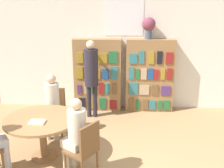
% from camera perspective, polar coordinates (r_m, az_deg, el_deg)
% --- Properties ---
extents(wall_back, '(6.40, 0.07, 3.00)m').
position_cam_1_polar(wall_back, '(6.38, 2.59, 7.90)').
color(wall_back, silver).
rests_on(wall_back, ground_plane).
extents(bookshelf_left, '(1.13, 0.34, 1.74)m').
position_cam_1_polar(bookshelf_left, '(6.36, -3.14, 1.98)').
color(bookshelf_left, olive).
rests_on(bookshelf_left, ground_plane).
extents(bookshelf_right, '(1.13, 0.34, 1.74)m').
position_cam_1_polar(bookshelf_right, '(6.36, 8.15, 1.81)').
color(bookshelf_right, olive).
rests_on(bookshelf_right, ground_plane).
extents(flower_vase, '(0.31, 0.31, 0.49)m').
position_cam_1_polar(flower_vase, '(6.16, 8.00, 12.43)').
color(flower_vase, '#475166').
rests_on(flower_vase, bookshelf_right).
extents(reading_table, '(1.22, 1.22, 0.72)m').
position_cam_1_polar(reading_table, '(4.53, -15.01, -8.56)').
color(reading_table, olive).
rests_on(reading_table, ground_plane).
extents(chair_left_side, '(0.42, 0.42, 0.90)m').
position_cam_1_polar(chair_left_side, '(5.41, -12.35, -5.21)').
color(chair_left_side, brown).
rests_on(chair_left_side, ground_plane).
extents(chair_far_side, '(0.55, 0.55, 0.90)m').
position_cam_1_polar(chair_far_side, '(3.95, -5.97, -13.64)').
color(chair_far_side, brown).
rests_on(chair_far_side, ground_plane).
extents(seated_reader_left, '(0.28, 0.38, 1.25)m').
position_cam_1_polar(seated_reader_left, '(5.17, -12.92, -3.79)').
color(seated_reader_left, beige).
rests_on(seated_reader_left, ground_plane).
extents(seated_reader_right, '(0.42, 0.40, 1.24)m').
position_cam_1_polar(seated_reader_right, '(3.96, -8.02, -10.29)').
color(seated_reader_right, beige).
rests_on(seated_reader_right, ground_plane).
extents(librarian_standing, '(0.31, 0.58, 1.77)m').
position_cam_1_polar(librarian_standing, '(5.83, -4.52, 2.82)').
color(librarian_standing, '#28232D').
rests_on(librarian_standing, ground_plane).
extents(open_book_on_table, '(0.24, 0.18, 0.03)m').
position_cam_1_polar(open_book_on_table, '(4.32, -15.97, -7.98)').
color(open_book_on_table, silver).
rests_on(open_book_on_table, reading_table).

